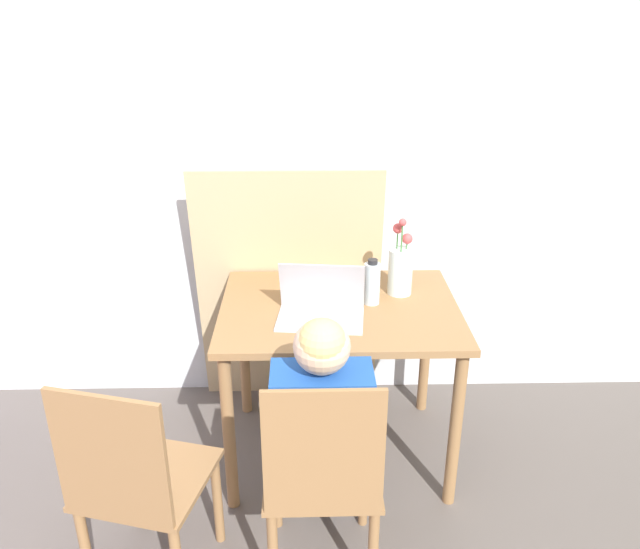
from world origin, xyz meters
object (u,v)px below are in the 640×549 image
object	(u,v)px
chair_spare	(137,484)
person_seated	(321,411)
water_bottle	(372,283)
flower_vase	(401,268)
laptop	(321,305)
chair_occupied	(322,478)

from	to	relation	value
chair_spare	person_seated	xyz separation A→B (m)	(0.62, 0.14, 0.19)
chair_spare	water_bottle	distance (m)	1.19
chair_spare	flower_vase	distance (m)	1.35
flower_vase	laptop	bearing A→B (deg)	-147.65
person_seated	water_bottle	xyz separation A→B (m)	(0.23, 0.60, 0.21)
flower_vase	chair_spare	bearing A→B (deg)	-139.58
chair_occupied	water_bottle	xyz separation A→B (m)	(0.23, 0.72, 0.40)
water_bottle	person_seated	bearing A→B (deg)	-110.71
water_bottle	chair_spare	bearing A→B (deg)	-138.97
person_seated	flower_vase	size ratio (longest dim) A/B	2.91
chair_spare	water_bottle	size ratio (longest dim) A/B	4.42
chair_occupied	laptop	xyz separation A→B (m)	(0.01, 0.59, 0.36)
chair_spare	person_seated	world-z (taller)	person_seated
chair_occupied	flower_vase	xyz separation A→B (m)	(0.36, 0.81, 0.42)
chair_spare	flower_vase	size ratio (longest dim) A/B	2.51
chair_occupied	person_seated	bearing A→B (deg)	-90.00
person_seated	laptop	size ratio (longest dim) A/B	2.79
laptop	chair_spare	bearing A→B (deg)	-129.67
chair_spare	laptop	size ratio (longest dim) A/B	2.40
chair_spare	laptop	bearing A→B (deg)	-121.01
person_seated	laptop	distance (m)	0.51
chair_spare	laptop	distance (m)	0.95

